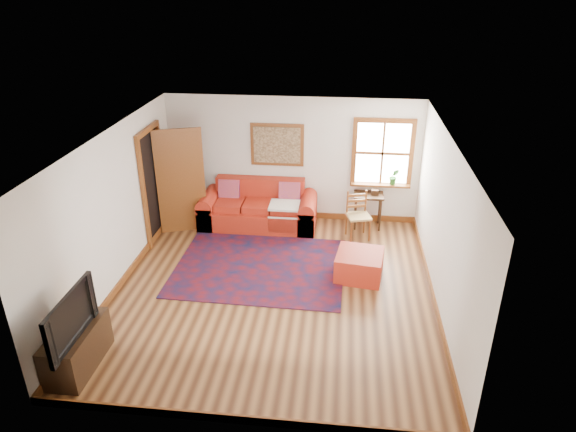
# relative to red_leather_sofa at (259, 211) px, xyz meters

# --- Properties ---
(ground) EXTENTS (5.50, 5.50, 0.00)m
(ground) POSITION_rel_red_leather_sofa_xyz_m (0.63, -2.31, -0.30)
(ground) COLOR #482713
(ground) RESTS_ON ground
(room_envelope) EXTENTS (5.04, 5.54, 2.52)m
(room_envelope) POSITION_rel_red_leather_sofa_xyz_m (0.63, -2.29, 1.35)
(room_envelope) COLOR silver
(room_envelope) RESTS_ON ground
(window) EXTENTS (1.18, 0.20, 1.38)m
(window) POSITION_rel_red_leather_sofa_xyz_m (2.41, 0.40, 1.02)
(window) COLOR white
(window) RESTS_ON ground
(doorway) EXTENTS (0.89, 1.08, 2.14)m
(doorway) POSITION_rel_red_leather_sofa_xyz_m (-1.58, -0.52, 0.77)
(doorway) COLOR black
(doorway) RESTS_ON ground
(framed_artwork) EXTENTS (1.05, 0.07, 0.85)m
(framed_artwork) POSITION_rel_red_leather_sofa_xyz_m (0.33, 0.41, 1.25)
(framed_artwork) COLOR brown
(framed_artwork) RESTS_ON ground
(persian_rug) EXTENTS (2.91, 2.35, 0.02)m
(persian_rug) POSITION_rel_red_leather_sofa_xyz_m (0.28, -1.66, -0.29)
(persian_rug) COLOR #580C12
(persian_rug) RESTS_ON ground
(red_leather_sofa) EXTENTS (2.29, 0.95, 0.90)m
(red_leather_sofa) POSITION_rel_red_leather_sofa_xyz_m (0.00, 0.00, 0.00)
(red_leather_sofa) COLOR #AF2716
(red_leather_sofa) RESTS_ON ground
(red_ottoman) EXTENTS (0.84, 0.84, 0.43)m
(red_ottoman) POSITION_rel_red_leather_sofa_xyz_m (1.97, -1.75, -0.08)
(red_ottoman) COLOR #AF2716
(red_ottoman) RESTS_ON ground
(side_table) EXTENTS (0.58, 0.43, 0.69)m
(side_table) POSITION_rel_red_leather_sofa_xyz_m (2.15, 0.15, 0.27)
(side_table) COLOR #331E11
(side_table) RESTS_ON ground
(ladder_back_chair) EXTENTS (0.51, 0.50, 0.90)m
(ladder_back_chair) POSITION_rel_red_leather_sofa_xyz_m (1.95, -0.31, 0.19)
(ladder_back_chair) COLOR tan
(ladder_back_chair) RESTS_ON ground
(media_cabinet) EXTENTS (0.46, 1.03, 0.57)m
(media_cabinet) POSITION_rel_red_leather_sofa_xyz_m (-1.63, -4.34, -0.01)
(media_cabinet) COLOR #331E11
(media_cabinet) RESTS_ON ground
(television) EXTENTS (0.15, 1.11, 0.64)m
(television) POSITION_rel_red_leather_sofa_xyz_m (-1.61, -4.51, 0.59)
(television) COLOR black
(television) RESTS_ON media_cabinet
(candle_hurricane) EXTENTS (0.12, 0.12, 0.18)m
(candle_hurricane) POSITION_rel_red_leather_sofa_xyz_m (-1.58, -4.00, 0.35)
(candle_hurricane) COLOR silver
(candle_hurricane) RESTS_ON media_cabinet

